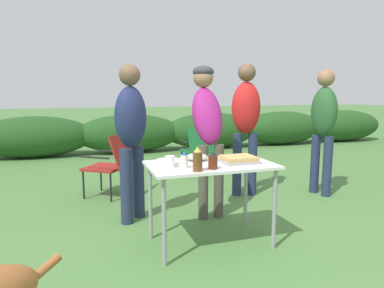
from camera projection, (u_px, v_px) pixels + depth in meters
ground_plane at (210, 243)px, 3.11m from camera, size 60.00×60.00×0.00m
shrub_hedge at (130, 133)px, 7.81m from camera, size 14.40×0.90×0.87m
folding_table at (211, 172)px, 3.01m from camera, size 1.10×0.64×0.74m
food_tray at (239, 159)px, 3.06m from camera, size 0.32×0.28×0.06m
plate_stack at (169, 162)px, 3.00m from camera, size 0.24×0.24×0.03m
mixing_bowl at (197, 157)px, 3.14m from camera, size 0.20×0.20×0.07m
paper_cup_stack at (170, 162)px, 2.82m from camera, size 0.08×0.08×0.10m
bbq_sauce_bottle at (213, 161)px, 2.78m from camera, size 0.08×0.08×0.14m
beer_bottle at (198, 160)px, 2.70m from camera, size 0.08×0.08×0.20m
mayo_bottle at (184, 160)px, 2.81m from camera, size 0.06×0.06×0.14m
standing_person_in_olive_jacket at (207, 121)px, 3.71m from camera, size 0.34×0.48×1.65m
standing_person_in_red_jacket at (131, 129)px, 3.55m from camera, size 0.48×0.49×1.64m
standing_person_with_beanie at (246, 117)px, 4.44m from camera, size 0.42×0.34×1.73m
standing_person_in_navy_coat at (324, 121)px, 4.48m from camera, size 0.33×0.41×1.65m
camp_chair_green_behind_table at (112, 162)px, 4.44m from camera, size 0.75×0.72×0.83m
camp_chair_near_hedge at (199, 147)px, 5.64m from camera, size 0.49×0.60×0.83m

